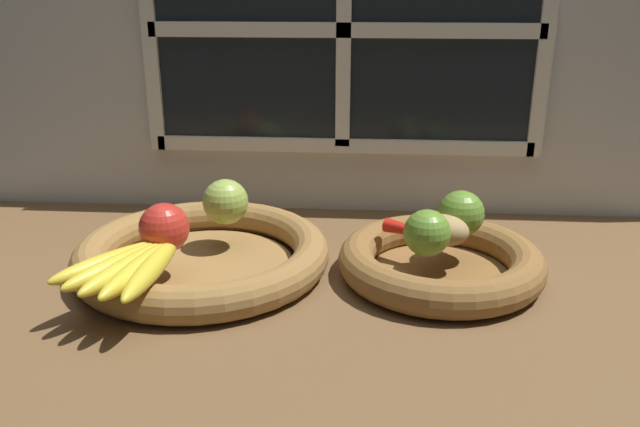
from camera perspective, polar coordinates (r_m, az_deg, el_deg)
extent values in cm
cube|color=brown|center=(88.13, 1.15, -6.78)|extent=(140.00, 90.00, 3.00)
cube|color=silver|center=(109.20, 2.17, 14.34)|extent=(140.00, 3.00, 55.00)
cube|color=black|center=(107.02, 2.15, 16.11)|extent=(64.00, 0.80, 38.00)
cube|color=white|center=(106.43, 2.14, 16.09)|extent=(2.40, 1.20, 38.00)
cube|color=white|center=(106.43, 2.14, 16.09)|extent=(64.00, 1.20, 2.40)
cube|color=white|center=(112.32, -15.06, 15.66)|extent=(2.40, 1.20, 40.40)
cube|color=white|center=(109.93, 19.67, 15.12)|extent=(2.40, 1.20, 40.40)
cube|color=white|center=(109.36, 2.01, 6.11)|extent=(64.00, 1.20, 2.40)
cylinder|color=olive|center=(91.59, -10.37, -4.66)|extent=(25.13, 25.13, 1.00)
torus|color=olive|center=(90.82, -10.45, -3.55)|extent=(35.51, 35.51, 4.87)
cylinder|color=brown|center=(89.39, 10.64, -5.32)|extent=(18.91, 18.91, 1.00)
torus|color=brown|center=(88.60, 10.72, -4.19)|extent=(27.93, 27.93, 4.87)
sphere|color=red|center=(85.24, -13.77, -1.25)|extent=(6.55, 6.55, 6.55)
sphere|color=#99B74C|center=(93.52, -8.45, 1.05)|extent=(6.63, 6.63, 6.63)
ellipsoid|color=yellow|center=(81.91, -17.80, -4.02)|extent=(12.88, 15.09, 2.65)
ellipsoid|color=yellow|center=(80.84, -17.24, -4.28)|extent=(10.84, 16.29, 2.65)
ellipsoid|color=yellow|center=(79.90, -16.55, -4.50)|extent=(8.53, 17.07, 2.65)
ellipsoid|color=yellow|center=(79.13, -15.75, -4.66)|extent=(5.99, 17.42, 2.65)
ellipsoid|color=yellow|center=(78.54, -14.84, -4.76)|extent=(3.31, 17.33, 2.65)
sphere|color=brown|center=(85.93, -12.84, -2.40)|extent=(2.38, 2.38, 2.38)
ellipsoid|color=#A38451|center=(86.87, 10.91, -1.47)|extent=(8.41, 7.25, 4.16)
ellipsoid|color=tan|center=(90.91, 11.82, -0.51)|extent=(8.07, 8.43, 4.30)
sphere|color=olive|center=(82.90, 9.55, -1.72)|extent=(6.10, 6.10, 6.10)
sphere|color=olive|center=(90.23, 12.50, 0.00)|extent=(6.43, 6.43, 6.43)
cone|color=red|center=(88.08, 9.44, -1.80)|extent=(11.78, 7.92, 2.07)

